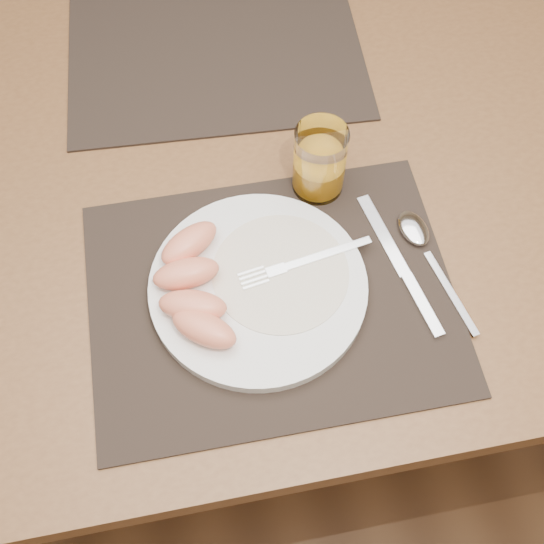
{
  "coord_description": "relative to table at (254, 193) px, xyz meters",
  "views": [
    {
      "loc": [
        -0.09,
        -0.6,
        1.51
      ],
      "look_at": [
        -0.01,
        -0.2,
        0.77
      ],
      "focal_mm": 45.0,
      "sensor_mm": 36.0,
      "label": 1
    }
  ],
  "objects": [
    {
      "name": "placemat_far",
      "position": [
        -0.02,
        0.22,
        0.09
      ],
      "size": [
        0.47,
        0.38,
        0.0
      ],
      "primitive_type": "cube",
      "rotation": [
        0.0,
        0.0,
        -0.06
      ],
      "color": "black",
      "rests_on": "table"
    },
    {
      "name": "ground",
      "position": [
        0.0,
        0.0,
        -0.67
      ],
      "size": [
        5.0,
        5.0,
        0.0
      ],
      "primitive_type": "plane",
      "color": "brown",
      "rests_on": "ground"
    },
    {
      "name": "placemat_near",
      "position": [
        -0.01,
        -0.22,
        0.09
      ],
      "size": [
        0.45,
        0.35,
        0.0
      ],
      "primitive_type": "cube",
      "rotation": [
        0.0,
        0.0,
        -0.01
      ],
      "color": "black",
      "rests_on": "table"
    },
    {
      "name": "table",
      "position": [
        0.0,
        0.0,
        0.0
      ],
      "size": [
        1.4,
        0.9,
        0.75
      ],
      "color": "brown",
      "rests_on": "ground"
    },
    {
      "name": "grapefruit_wedges",
      "position": [
        -0.11,
        -0.21,
        0.12
      ],
      "size": [
        0.1,
        0.2,
        0.03
      ],
      "color": "#F68B64",
      "rests_on": "plate"
    },
    {
      "name": "knife",
      "position": [
        0.16,
        -0.22,
        0.09
      ],
      "size": [
        0.05,
        0.22,
        0.01
      ],
      "color": "silver",
      "rests_on": "placemat_near"
    },
    {
      "name": "plate",
      "position": [
        -0.03,
        -0.21,
        0.1
      ],
      "size": [
        0.27,
        0.27,
        0.02
      ],
      "primitive_type": "cylinder",
      "color": "white",
      "rests_on": "placemat_near"
    },
    {
      "name": "spoon",
      "position": [
        0.19,
        -0.18,
        0.09
      ],
      "size": [
        0.06,
        0.19,
        0.01
      ],
      "color": "silver",
      "rests_on": "placemat_near"
    },
    {
      "name": "fork",
      "position": [
        0.02,
        -0.19,
        0.11
      ],
      "size": [
        0.17,
        0.05,
        0.0
      ],
      "color": "silver",
      "rests_on": "plate"
    },
    {
      "name": "juice_glass",
      "position": [
        0.08,
        -0.07,
        0.13
      ],
      "size": [
        0.07,
        0.07,
        0.1
      ],
      "color": "white",
      "rests_on": "placemat_near"
    },
    {
      "name": "plate_dressing",
      "position": [
        0.0,
        -0.2,
        0.1
      ],
      "size": [
        0.17,
        0.17,
        0.0
      ],
      "color": "white",
      "rests_on": "plate"
    }
  ]
}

